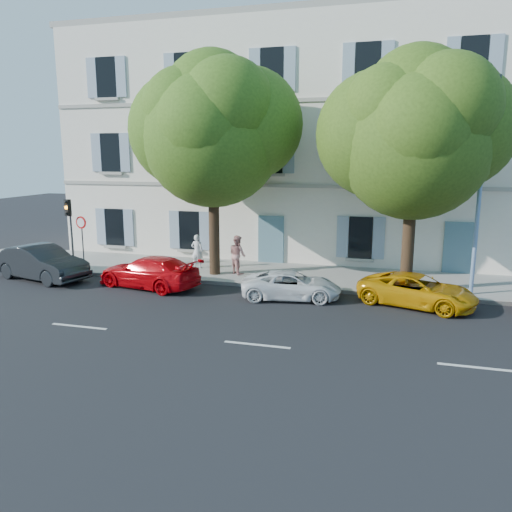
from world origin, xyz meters
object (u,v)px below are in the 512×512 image
(tree_left, at_px, (213,137))
(traffic_light, at_px, (69,219))
(car_dark_sedan, at_px, (41,263))
(car_white_coupe, at_px, (291,285))
(car_yellow_supercar, at_px, (417,290))
(tree_right, at_px, (414,143))
(car_red_coupe, at_px, (149,272))
(road_sign, at_px, (82,231))
(pedestrian_b, at_px, (237,255))
(pedestrian_a, at_px, (197,251))
(street_lamp, at_px, (482,176))

(tree_left, distance_m, traffic_light, 7.85)
(car_dark_sedan, xyz_separation_m, car_white_coupe, (11.34, 0.01, -0.24))
(car_yellow_supercar, height_order, tree_right, tree_right)
(car_white_coupe, relative_size, traffic_light, 1.16)
(car_dark_sedan, height_order, traffic_light, traffic_light)
(car_red_coupe, xyz_separation_m, road_sign, (-4.26, 1.65, 1.31))
(pedestrian_b, bearing_deg, car_red_coupe, 81.76)
(tree_right, height_order, traffic_light, tree_right)
(pedestrian_b, bearing_deg, car_dark_sedan, 58.63)
(pedestrian_a, bearing_deg, car_dark_sedan, 30.08)
(car_dark_sedan, relative_size, car_red_coupe, 1.03)
(tree_right, bearing_deg, tree_left, 175.22)
(car_dark_sedan, distance_m, pedestrian_a, 6.97)
(car_white_coupe, relative_size, pedestrian_b, 2.16)
(car_red_coupe, distance_m, pedestrian_a, 3.47)
(car_red_coupe, bearing_deg, road_sign, -98.90)
(road_sign, distance_m, street_lamp, 17.32)
(street_lamp, relative_size, pedestrian_a, 4.97)
(tree_right, xyz_separation_m, street_lamp, (2.46, 0.03, -1.21))
(car_white_coupe, distance_m, tree_left, 7.42)
(car_dark_sedan, bearing_deg, pedestrian_b, -56.73)
(tree_left, bearing_deg, street_lamp, -3.54)
(car_white_coupe, height_order, street_lamp, street_lamp)
(street_lamp, bearing_deg, tree_left, 176.46)
(car_dark_sedan, xyz_separation_m, street_lamp, (18.07, 1.84, 3.93))
(pedestrian_b, bearing_deg, car_yellow_supercar, -158.23)
(car_dark_sedan, xyz_separation_m, tree_left, (7.28, 2.51, 5.45))
(traffic_light, xyz_separation_m, pedestrian_b, (7.88, 1.14, -1.51))
(pedestrian_a, height_order, pedestrian_b, pedestrian_b)
(tree_left, xyz_separation_m, street_lamp, (10.79, -0.67, -1.52))
(tree_right, height_order, road_sign, tree_right)
(car_dark_sedan, relative_size, street_lamp, 0.58)
(pedestrian_a, bearing_deg, pedestrian_b, 164.63)
(car_red_coupe, distance_m, tree_right, 11.76)
(street_lamp, bearing_deg, car_dark_sedan, -174.19)
(traffic_light, bearing_deg, car_dark_sedan, -103.14)
(road_sign, relative_size, street_lamp, 0.31)
(car_yellow_supercar, bearing_deg, street_lamp, -35.38)
(car_red_coupe, xyz_separation_m, traffic_light, (-4.84, 1.59, 1.88))
(car_yellow_supercar, bearing_deg, car_red_coupe, 109.19)
(car_red_coupe, xyz_separation_m, pedestrian_a, (0.82, 3.36, 0.30))
(car_yellow_supercar, relative_size, tree_left, 0.45)
(car_dark_sedan, distance_m, car_yellow_supercar, 16.00)
(car_yellow_supercar, distance_m, traffic_light, 15.78)
(street_lamp, xyz_separation_m, pedestrian_a, (-12.02, 1.60, -3.74))
(car_dark_sedan, relative_size, car_white_coupe, 1.22)
(car_red_coupe, bearing_deg, tree_right, 111.73)
(tree_right, xyz_separation_m, pedestrian_b, (-7.34, 1.00, -4.88))
(road_sign, bearing_deg, car_red_coupe, -21.19)
(car_white_coupe, relative_size, road_sign, 1.51)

